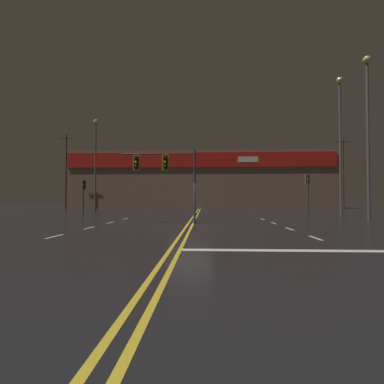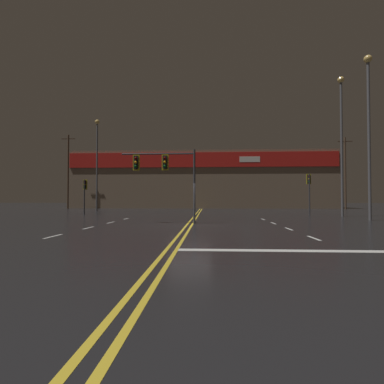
{
  "view_description": "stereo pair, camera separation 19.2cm",
  "coord_description": "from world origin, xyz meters",
  "px_view_note": "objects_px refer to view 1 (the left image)",
  "views": [
    {
      "loc": [
        0.91,
        -17.27,
        1.52
      ],
      "look_at": [
        0.0,
        3.12,
        2.0
      ],
      "focal_mm": 28.0,
      "sensor_mm": 36.0,
      "label": 1
    },
    {
      "loc": [
        1.1,
        -17.26,
        1.52
      ],
      "look_at": [
        0.0,
        3.12,
        2.0
      ],
      "focal_mm": 28.0,
      "sensor_mm": 36.0,
      "label": 2
    }
  ],
  "objects_px": {
    "streetlight_near_right": "(340,130)",
    "streetlight_median_approach": "(96,154)",
    "traffic_signal_median": "(163,167)",
    "streetlight_near_left": "(368,118)",
    "traffic_signal_corner_northeast": "(308,185)",
    "traffic_signal_corner_northwest": "(84,189)"
  },
  "relations": [
    {
      "from": "streetlight_near_right",
      "to": "streetlight_median_approach",
      "type": "distance_m",
      "value": 26.99
    },
    {
      "from": "traffic_signal_median",
      "to": "streetlight_near_left",
      "type": "height_order",
      "value": "streetlight_near_left"
    },
    {
      "from": "traffic_signal_corner_northeast",
      "to": "streetlight_near_right",
      "type": "height_order",
      "value": "streetlight_near_right"
    },
    {
      "from": "traffic_signal_corner_northeast",
      "to": "streetlight_near_left",
      "type": "height_order",
      "value": "streetlight_near_left"
    },
    {
      "from": "traffic_signal_corner_northeast",
      "to": "streetlight_near_right",
      "type": "relative_size",
      "value": 0.32
    },
    {
      "from": "streetlight_median_approach",
      "to": "streetlight_near_right",
      "type": "bearing_deg",
      "value": -20.44
    },
    {
      "from": "traffic_signal_median",
      "to": "streetlight_median_approach",
      "type": "relative_size",
      "value": 0.41
    },
    {
      "from": "traffic_signal_median",
      "to": "traffic_signal_corner_northwest",
      "type": "bearing_deg",
      "value": 132.2
    },
    {
      "from": "streetlight_near_right",
      "to": "traffic_signal_median",
      "type": "bearing_deg",
      "value": -150.74
    },
    {
      "from": "traffic_signal_median",
      "to": "streetlight_median_approach",
      "type": "bearing_deg",
      "value": 121.76
    },
    {
      "from": "streetlight_near_left",
      "to": "streetlight_near_right",
      "type": "height_order",
      "value": "streetlight_near_right"
    },
    {
      "from": "traffic_signal_median",
      "to": "streetlight_near_right",
      "type": "xyz_separation_m",
      "value": [
        14.44,
        8.09,
        4.05
      ]
    },
    {
      "from": "traffic_signal_median",
      "to": "streetlight_near_right",
      "type": "height_order",
      "value": "streetlight_near_right"
    },
    {
      "from": "traffic_signal_corner_northwest",
      "to": "streetlight_near_left",
      "type": "bearing_deg",
      "value": -16.3
    },
    {
      "from": "streetlight_near_right",
      "to": "traffic_signal_corner_northeast",
      "type": "bearing_deg",
      "value": 129.41
    },
    {
      "from": "streetlight_near_left",
      "to": "streetlight_near_right",
      "type": "relative_size",
      "value": 0.97
    },
    {
      "from": "streetlight_near_left",
      "to": "traffic_signal_median",
      "type": "bearing_deg",
      "value": -166.82
    },
    {
      "from": "traffic_signal_corner_northwest",
      "to": "traffic_signal_median",
      "type": "bearing_deg",
      "value": -47.8
    },
    {
      "from": "traffic_signal_corner_northeast",
      "to": "streetlight_near_left",
      "type": "relative_size",
      "value": 0.33
    },
    {
      "from": "traffic_signal_corner_northwest",
      "to": "streetlight_near_right",
      "type": "xyz_separation_m",
      "value": [
        23.72,
        -2.14,
        5.02
      ]
    },
    {
      "from": "traffic_signal_median",
      "to": "traffic_signal_corner_northwest",
      "type": "height_order",
      "value": "traffic_signal_median"
    },
    {
      "from": "traffic_signal_corner_northeast",
      "to": "streetlight_median_approach",
      "type": "relative_size",
      "value": 0.35
    }
  ]
}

